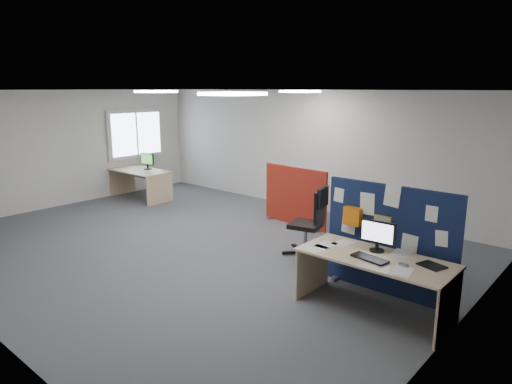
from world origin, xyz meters
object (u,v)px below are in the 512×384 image
Objects in this scene: monitor_main at (378,235)px; second_desk at (141,177)px; main_desk at (376,268)px; red_divider at (295,197)px; office_chair at (313,218)px; navy_divider at (388,240)px; monitor_second at (147,160)px.

monitor_main is 7.36m from second_desk.
main_desk is 3.79m from red_divider.
monitor_main is 1.90m from office_chair.
navy_divider is 4.07× the size of monitor_second.
main_desk is at bearing -47.46° from office_chair.
navy_divider reaches higher than monitor_second.
main_desk is at bearing -18.01° from monitor_second.
second_desk is (-4.29, -0.69, -0.03)m from red_divider.
navy_divider is at bearing 93.68° from monitor_main.
second_desk is 3.72× the size of monitor_second.
monitor_second is at bearing 158.14° from office_chair.
office_chair is at bearing 146.69° from monitor_main.
second_desk is at bearing -166.00° from red_divider.
monitor_second is at bearing -167.99° from red_divider.
second_desk is at bearing 167.05° from main_desk.
office_chair is (-1.57, 0.54, -0.10)m from navy_divider.
office_chair is (-1.69, 1.10, 0.09)m from main_desk.
red_divider is at bearing 139.95° from monitor_main.
red_divider is at bearing 3.49° from monitor_second.
navy_divider is at bearing 102.14° from main_desk.
office_chair reaches higher than second_desk.
office_chair is (-1.61, 0.96, -0.29)m from monitor_main.
monitor_second is (-7.06, 1.27, 0.19)m from navy_divider.
monitor_second is (0.08, 0.16, 0.40)m from second_desk.
red_divider reaches higher than monitor_second.
main_desk is 0.42m from monitor_main.
red_divider is (-2.85, 1.81, -0.18)m from navy_divider.
navy_divider is at bearing -8.85° from second_desk.
main_desk is 1.18× the size of red_divider.
red_divider is at bearing 141.46° from main_desk.
main_desk is 7.45m from second_desk.
navy_divider is 0.60m from main_desk.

